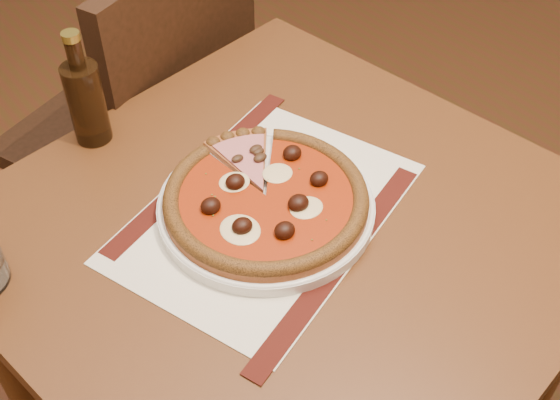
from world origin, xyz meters
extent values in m
cube|color=#552918|center=(0.00, 0.00, -0.01)|extent=(5.00, 6.00, 0.02)
cube|color=brown|center=(-0.44, -0.98, 0.73)|extent=(0.92, 0.92, 0.04)
cylinder|color=brown|center=(-0.04, -1.27, 0.35)|extent=(0.05, 0.05, 0.71)
cylinder|color=brown|center=(-0.84, -0.69, 0.35)|extent=(0.05, 0.05, 0.71)
cylinder|color=brown|center=(-0.15, -0.58, 0.35)|extent=(0.05, 0.05, 0.71)
cube|color=black|center=(-0.39, -0.31, 0.45)|extent=(0.57, 0.57, 0.04)
cylinder|color=black|center=(-0.28, -0.07, 0.21)|extent=(0.04, 0.04, 0.43)
cylinder|color=black|center=(-0.63, -0.21, 0.21)|extent=(0.04, 0.04, 0.43)
cylinder|color=black|center=(-0.14, -0.42, 0.21)|extent=(0.04, 0.04, 0.43)
cylinder|color=black|center=(-0.50, -0.56, 0.21)|extent=(0.04, 0.04, 0.43)
cube|color=black|center=(-0.32, -0.50, 0.70)|extent=(0.42, 0.20, 0.46)
cube|color=white|center=(-0.46, -0.95, 0.75)|extent=(0.51, 0.44, 0.00)
cylinder|color=white|center=(-0.46, -0.95, 0.76)|extent=(0.31, 0.31, 0.02)
cylinder|color=#9D5326|center=(-0.46, -0.95, 0.78)|extent=(0.29, 0.29, 0.01)
torus|color=brown|center=(-0.46, -0.95, 0.78)|extent=(0.29, 0.29, 0.02)
cylinder|color=#922807|center=(-0.46, -0.95, 0.78)|extent=(0.25, 0.25, 0.00)
ellipsoid|color=beige|center=(-0.47, -0.90, 0.79)|extent=(0.05, 0.04, 0.01)
ellipsoid|color=beige|center=(-0.53, -0.98, 0.79)|extent=(0.05, 0.04, 0.01)
ellipsoid|color=beige|center=(-0.43, -0.99, 0.79)|extent=(0.05, 0.04, 0.01)
ellipsoid|color=beige|center=(-0.39, -0.90, 0.79)|extent=(0.05, 0.04, 0.01)
ellipsoid|color=black|center=(-0.48, -0.89, 0.80)|extent=(0.03, 0.03, 0.02)
ellipsoid|color=black|center=(-0.54, -0.92, 0.80)|extent=(0.03, 0.03, 0.02)
ellipsoid|color=black|center=(-0.51, -0.97, 0.80)|extent=(0.03, 0.03, 0.02)
ellipsoid|color=black|center=(-0.48, -1.03, 0.80)|extent=(0.03, 0.03, 0.02)
ellipsoid|color=black|center=(-0.43, -1.00, 0.80)|extent=(0.03, 0.03, 0.02)
ellipsoid|color=black|center=(-0.37, -0.97, 0.80)|extent=(0.03, 0.03, 0.02)
ellipsoid|color=black|center=(-0.40, -0.92, 0.80)|extent=(0.03, 0.03, 0.02)
ellipsoid|color=#3A2215|center=(-0.43, -0.89, 0.79)|extent=(0.02, 0.01, 0.01)
ellipsoid|color=#3A2215|center=(-0.42, -0.85, 0.79)|extent=(0.02, 0.01, 0.01)
ellipsoid|color=#3A2215|center=(-0.44, -0.89, 0.79)|extent=(0.02, 0.01, 0.01)
ellipsoid|color=#3A2215|center=(-0.44, -0.85, 0.79)|extent=(0.02, 0.01, 0.01)
cylinder|color=black|center=(-0.57, -0.64, 0.82)|extent=(0.06, 0.06, 0.14)
cylinder|color=black|center=(-0.57, -0.64, 0.90)|extent=(0.03, 0.03, 0.06)
cylinder|color=olive|center=(-0.57, -0.64, 0.94)|extent=(0.03, 0.03, 0.01)
camera|label=1|loc=(-0.87, -1.52, 1.48)|focal=45.00mm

